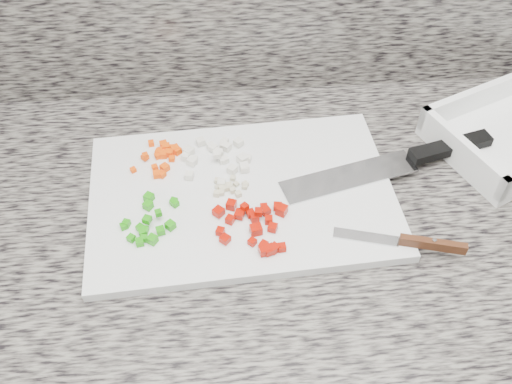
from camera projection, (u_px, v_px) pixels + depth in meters
cabinet at (300, 347)px, 1.23m from camera, size 3.92×0.62×0.86m
countertop at (317, 212)px, 0.89m from camera, size 3.96×0.64×0.04m
cutting_board at (242, 195)px, 0.88m from camera, size 0.48×0.33×0.02m
carrot_pile at (163, 156)px, 0.92m from camera, size 0.08×0.09×0.02m
onion_pile at (219, 157)px, 0.92m from camera, size 0.11×0.11×0.02m
green_pepper_pile at (151, 222)px, 0.82m from camera, size 0.09×0.10×0.02m
red_pepper_pile at (255, 224)px, 0.82m from camera, size 0.11×0.11×0.02m
garlic_pile at (228, 188)px, 0.87m from camera, size 0.06×0.04×0.01m
chef_knife at (417, 157)px, 0.92m from camera, size 0.36×0.13×0.02m
paring_knife at (416, 242)px, 0.80m from camera, size 0.18×0.06×0.02m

